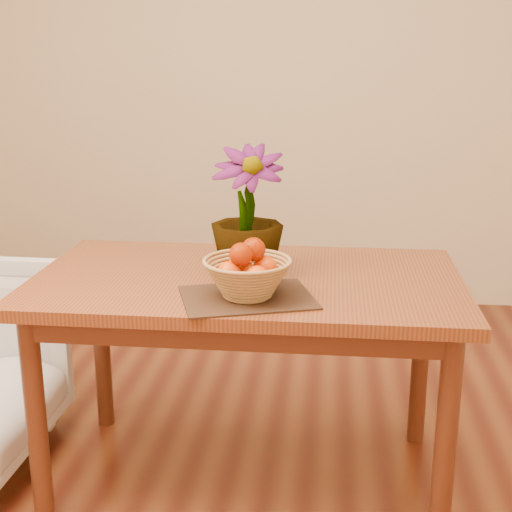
# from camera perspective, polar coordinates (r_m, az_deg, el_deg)

# --- Properties ---
(wall_back) EXTENTS (4.00, 0.02, 2.70)m
(wall_back) POSITION_cam_1_polar(r_m,az_deg,el_deg) (4.17, 2.56, 14.45)
(wall_back) COLOR beige
(wall_back) RESTS_ON floor
(table) EXTENTS (1.40, 0.80, 0.75)m
(table) POSITION_cam_1_polar(r_m,az_deg,el_deg) (2.37, -0.71, -3.64)
(table) COLOR brown
(table) RESTS_ON floor
(placemat) EXTENTS (0.45, 0.39, 0.01)m
(placemat) POSITION_cam_1_polar(r_m,az_deg,el_deg) (2.13, -0.69, -3.34)
(placemat) COLOR #342112
(placemat) RESTS_ON table
(wicker_basket) EXTENTS (0.26, 0.26, 0.11)m
(wicker_basket) POSITION_cam_1_polar(r_m,az_deg,el_deg) (2.11, -0.70, -1.90)
(wicker_basket) COLOR #A67A45
(wicker_basket) RESTS_ON placemat
(orange_pile) EXTENTS (0.17, 0.16, 0.13)m
(orange_pile) POSITION_cam_1_polar(r_m,az_deg,el_deg) (2.09, -0.68, -0.48)
(orange_pile) COLOR red
(orange_pile) RESTS_ON wicker_basket
(potted_plant) EXTENTS (0.26, 0.26, 0.42)m
(potted_plant) POSITION_cam_1_polar(r_m,az_deg,el_deg) (2.30, -0.72, 3.56)
(potted_plant) COLOR #1E4A15
(potted_plant) RESTS_ON table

